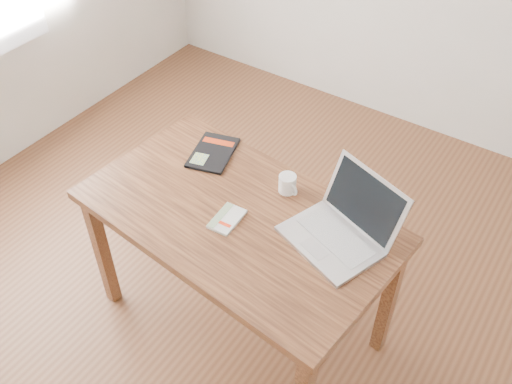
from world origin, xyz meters
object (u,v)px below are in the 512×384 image
Objects in this scene: white_guidebook at (227,219)px; coffee_mug at (288,184)px; laptop at (342,227)px; desk at (238,229)px; black_guidebook at (213,153)px.

white_guidebook is 0.31m from coffee_mug.
desk is at bearing -143.61° from laptop.
white_guidebook and black_guidebook have the same top height.
coffee_mug is (0.42, -0.02, 0.04)m from black_guidebook.
white_guidebook is 1.59× the size of coffee_mug.
white_guidebook is (-0.01, -0.06, 0.10)m from desk.
laptop is (0.42, 0.18, 0.05)m from white_guidebook.
desk is 8.20× the size of white_guidebook.
desk is 2.97× the size of laptop.
coffee_mug is at bearing 64.68° from white_guidebook.
laptop reaches higher than desk.
coffee_mug reaches higher than white_guidebook.
desk is 13.04× the size of coffee_mug.
white_guidebook is at bearing -86.14° from coffee_mug.
laptop is (0.41, 0.12, 0.14)m from desk.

